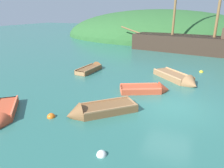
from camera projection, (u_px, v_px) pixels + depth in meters
The scene contains 11 objects.
ground_plane at pixel (171, 106), 11.09m from camera, with size 120.00×120.00×0.00m, color #2D6B60.
shore_hill at pixel (158, 37), 39.60m from camera, with size 36.36×24.04×9.95m, color #2D602D.
sailing_ship at pixel (194, 46), 25.05m from camera, with size 17.24×5.52×13.16m.
rowboat_far at pixel (97, 111), 10.29m from camera, with size 3.23×3.27×1.12m.
rowboat_portside at pixel (3, 114), 10.01m from camera, with size 2.75×2.94×0.95m.
rowboat_outer_left at pixel (92, 69), 17.71m from camera, with size 1.08×3.32×0.93m.
rowboat_near_dock at pixel (178, 79), 15.02m from camera, with size 3.75×3.49×1.18m.
rowboat_outer_right at pixel (148, 90), 13.02m from camera, with size 3.16×2.35×1.01m.
buoy_orange at pixel (51, 117), 9.97m from camera, with size 0.39×0.39×0.39m, color orange.
buoy_yellow at pixel (201, 72), 17.17m from camera, with size 0.33×0.33×0.33m, color yellow.
buoy_white at pixel (101, 155), 7.36m from camera, with size 0.36×0.36×0.36m, color white.
Camera 1 is at (1.38, -10.45, 4.80)m, focal length 33.69 mm.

